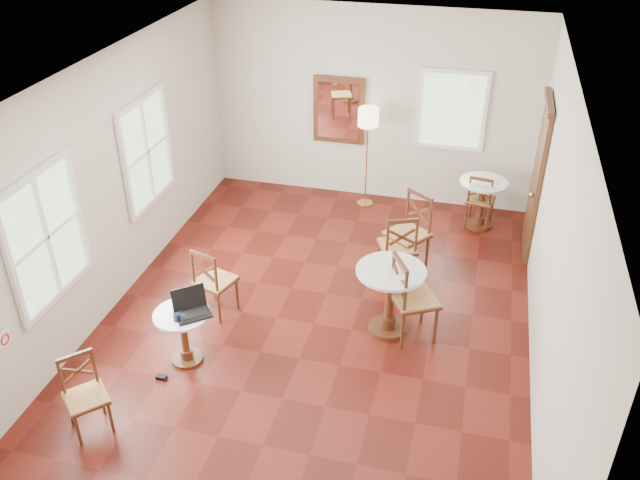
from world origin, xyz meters
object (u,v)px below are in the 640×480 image
Objects in this scene: cafe_table_mid at (390,293)px; cafe_table_back at (482,199)px; navy_mug at (177,317)px; water_glass at (184,319)px; chair_near_a at (214,281)px; chair_mid_b at (412,298)px; chair_back_b at (409,233)px; chair_back_a at (480,200)px; cafe_table_near at (184,331)px; chair_near_b at (85,396)px; mouse at (181,312)px; power_adapter at (161,377)px; chair_mid_a at (398,247)px; floor_lamp at (368,124)px; laptop at (191,307)px.

cafe_table_mid reaches higher than cafe_table_back.
navy_mug is (-2.07, -1.21, 0.16)m from cafe_table_mid.
navy_mug is 0.09m from water_glass.
chair_near_a is 1.05m from navy_mug.
chair_mid_b is at bearing 26.47° from navy_mug.
water_glass is (-2.01, -2.63, 0.17)m from chair_back_b.
cafe_table_back is 4.22m from chair_near_a.
chair_back_a is at bearing -117.80° from chair_near_a.
chair_near_a is 2.35m from chair_mid_b.
chair_near_b is at bearing -113.75° from cafe_table_near.
chair_back_b is at bearing 49.63° from cafe_table_near.
chair_near_a reaches higher than navy_mug.
chair_back_b reaches higher than cafe_table_near.
chair_near_b reaches higher than mouse.
power_adapter is at bearing -111.75° from cafe_table_near.
water_glass is at bearing -14.16° from navy_mug.
power_adapter is at bearing -124.94° from mouse.
cafe_table_back is (0.92, 2.77, -0.07)m from cafe_table_mid.
chair_mid_a reaches higher than navy_mug.
power_adapter is at bearing -107.02° from floor_lamp.
mouse is at bearing 20.63° from chair_near_b.
power_adapter is (-0.24, -0.40, -0.69)m from laptop.
floor_lamp is 4.34m from mouse.
water_glass is at bearing -91.83° from chair_back_b.
chair_near_b is at bearing -90.17° from chair_back_b.
water_glass is at bearing -104.84° from floor_lamp.
chair_back_a is at bearing 54.37° from water_glass.
cafe_table_near is at bearing 95.74° from navy_mug.
cafe_table_near is at bearing -152.55° from cafe_table_mid.
water_glass is (-0.00, -0.20, -0.01)m from laptop.
power_adapter is (-3.15, -4.21, -0.43)m from cafe_table_back.
cafe_table_back is at bearing -142.78° from chair_mid_a.
mouse is 0.75m from power_adapter.
cafe_table_near is 1.25m from chair_near_b.
cafe_table_back is at bearing 53.23° from power_adapter.
cafe_table_mid is 2.35m from mouse.
chair_back_a is at bearing 53.43° from navy_mug.
navy_mug is 0.72m from power_adapter.
cafe_table_near is 2.35m from cafe_table_mid.
chair_mid_b is at bearing 83.74° from chair_mid_a.
chair_near_b is at bearing -121.05° from water_glass.
chair_mid_a is 0.34m from chair_back_b.
chair_mid_b is 10.42× the size of water_glass.
chair_mid_a reaches higher than chair_near_a.
chair_near_a is 4.23m from chair_back_a.
water_glass reaches higher than cafe_table_near.
laptop is (-2.24, -0.99, 0.18)m from chair_mid_b.
navy_mug is at bearing -149.75° from cafe_table_mid.
cafe_table_back is 1.96m from chair_mid_a.
laptop is 0.20m from water_glass.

